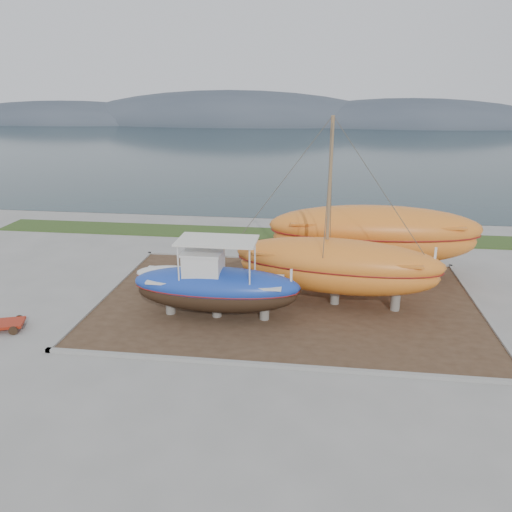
% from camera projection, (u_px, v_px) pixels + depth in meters
% --- Properties ---
extents(ground, '(140.00, 140.00, 0.00)m').
position_uv_depth(ground, '(281.00, 341.00, 20.73)').
color(ground, gray).
rests_on(ground, ground).
extents(dirt_patch, '(18.00, 12.00, 0.06)m').
position_uv_depth(dirt_patch, '(287.00, 301.00, 24.47)').
color(dirt_patch, '#422D1E').
rests_on(dirt_patch, ground).
extents(curb_frame, '(18.60, 12.60, 0.15)m').
position_uv_depth(curb_frame, '(287.00, 300.00, 24.46)').
color(curb_frame, gray).
rests_on(curb_frame, ground).
extents(grass_strip, '(44.00, 3.00, 0.08)m').
position_uv_depth(grass_strip, '(299.00, 235.00, 35.26)').
color(grass_strip, '#284219').
rests_on(grass_strip, ground).
extents(sea, '(260.00, 100.00, 0.04)m').
position_uv_depth(sea, '(314.00, 147.00, 86.41)').
color(sea, '#182C31').
rests_on(sea, ground).
extents(mountain_ridge, '(200.00, 36.00, 20.00)m').
position_uv_depth(mountain_ridge, '(318.00, 124.00, 138.01)').
color(mountain_ridge, '#333D49').
rests_on(mountain_ridge, ground).
extents(blue_caique, '(7.59, 2.41, 3.65)m').
position_uv_depth(blue_caique, '(216.00, 279.00, 22.24)').
color(blue_caique, '#1B3FAD').
rests_on(blue_caique, dirt_patch).
extents(white_dinghy, '(4.27, 1.74, 1.26)m').
position_uv_depth(white_dinghy, '(176.00, 280.00, 25.39)').
color(white_dinghy, silver).
rests_on(white_dinghy, dirt_patch).
extents(orange_sailboat, '(10.10, 4.18, 8.79)m').
position_uv_depth(orange_sailboat, '(339.00, 215.00, 22.75)').
color(orange_sailboat, orange).
rests_on(orange_sailboat, dirt_patch).
extents(orange_bare_hull, '(11.56, 3.76, 3.76)m').
position_uv_depth(orange_bare_hull, '(373.00, 241.00, 27.40)').
color(orange_bare_hull, orange).
rests_on(orange_bare_hull, dirt_patch).
extents(red_trailer, '(2.74, 1.97, 0.35)m').
position_uv_depth(red_trailer, '(4.00, 326.00, 21.61)').
color(red_trailer, '#A42612').
rests_on(red_trailer, ground).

